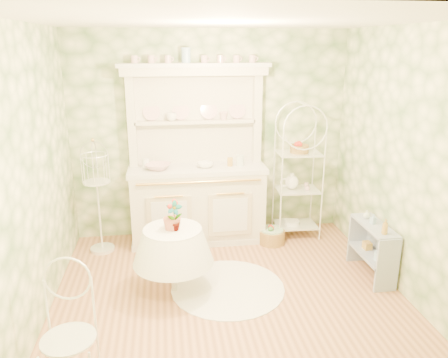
{
  "coord_description": "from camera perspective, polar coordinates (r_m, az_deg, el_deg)",
  "views": [
    {
      "loc": [
        -0.62,
        -3.84,
        2.51
      ],
      "look_at": [
        0.0,
        0.5,
        1.15
      ],
      "focal_mm": 35.0,
      "sensor_mm": 36.0,
      "label": 1
    }
  ],
  "objects": [
    {
      "name": "floor",
      "position": [
        4.63,
        0.9,
        -15.6
      ],
      "size": [
        3.6,
        3.6,
        0.0
      ],
      "primitive_type": "plane",
      "color": "tan",
      "rests_on": "ground"
    },
    {
      "name": "ceiling",
      "position": [
        3.9,
        1.1,
        20.03
      ],
      "size": [
        3.6,
        3.6,
        0.0
      ],
      "primitive_type": "plane",
      "color": "white",
      "rests_on": "floor"
    },
    {
      "name": "wall_left",
      "position": [
        4.18,
        -24.16,
        -0.41
      ],
      "size": [
        3.6,
        3.6,
        0.0
      ],
      "primitive_type": "plane",
      "color": "#F7F4C6",
      "rests_on": "floor"
    },
    {
      "name": "wall_right",
      "position": [
        4.68,
        23.3,
        1.46
      ],
      "size": [
        3.6,
        3.6,
        0.0
      ],
      "primitive_type": "plane",
      "color": "#F7F4C6",
      "rests_on": "floor"
    },
    {
      "name": "wall_back",
      "position": [
        5.79,
        -1.82,
        5.66
      ],
      "size": [
        3.6,
        3.6,
        0.0
      ],
      "primitive_type": "plane",
      "color": "#F7F4C6",
      "rests_on": "floor"
    },
    {
      "name": "wall_front",
      "position": [
        2.43,
        7.82,
        -11.45
      ],
      "size": [
        3.6,
        3.6,
        0.0
      ],
      "primitive_type": "plane",
      "color": "#F7F4C6",
      "rests_on": "floor"
    },
    {
      "name": "kitchen_dresser",
      "position": [
        5.55,
        -3.53,
        2.95
      ],
      "size": [
        1.87,
        0.61,
        2.29
      ],
      "primitive_type": "cube",
      "color": "silver",
      "rests_on": "floor"
    },
    {
      "name": "bakers_rack",
      "position": [
        5.83,
        9.66,
        0.93
      ],
      "size": [
        0.58,
        0.42,
        1.8
      ],
      "primitive_type": "cube",
      "rotation": [
        0.0,
        0.0,
        -0.05
      ],
      "color": "white",
      "rests_on": "floor"
    },
    {
      "name": "side_shelf",
      "position": [
        5.2,
        18.78,
        -8.72
      ],
      "size": [
        0.32,
        0.75,
        0.63
      ],
      "primitive_type": "cube",
      "rotation": [
        0.0,
        0.0,
        -0.06
      ],
      "color": "#98A4BC",
      "rests_on": "floor"
    },
    {
      "name": "round_table",
      "position": [
        4.63,
        -6.61,
        -10.29
      ],
      "size": [
        0.89,
        0.89,
        0.76
      ],
      "primitive_type": "cylinder",
      "rotation": [
        0.0,
        0.0,
        0.36
      ],
      "color": "white",
      "rests_on": "floor"
    },
    {
      "name": "cafe_chair",
      "position": [
        3.59,
        -19.61,
        -19.44
      ],
      "size": [
        0.42,
        0.42,
        0.85
      ],
      "primitive_type": "cube",
      "rotation": [
        0.0,
        0.0,
        -0.09
      ],
      "color": "white",
      "rests_on": "floor"
    },
    {
      "name": "birdcage_stand",
      "position": [
        5.56,
        -16.17,
        -2.06
      ],
      "size": [
        0.39,
        0.39,
        1.48
      ],
      "primitive_type": "cube",
      "rotation": [
        0.0,
        0.0,
        -0.12
      ],
      "color": "white",
      "rests_on": "floor"
    },
    {
      "name": "floor_basket",
      "position": [
        5.8,
        6.26,
        -7.23
      ],
      "size": [
        0.45,
        0.45,
        0.24
      ],
      "primitive_type": "cylinder",
      "rotation": [
        0.0,
        0.0,
        -0.24
      ],
      "color": "olive",
      "rests_on": "floor"
    },
    {
      "name": "lace_rug",
      "position": [
        4.83,
        0.51,
        -13.99
      ],
      "size": [
        1.6,
        1.6,
        0.01
      ],
      "primitive_type": "cylinder",
      "rotation": [
        0.0,
        0.0,
        0.41
      ],
      "color": "white",
      "rests_on": "floor"
    },
    {
      "name": "bowl_floral",
      "position": [
        5.51,
        -8.59,
        1.31
      ],
      "size": [
        0.4,
        0.4,
        0.07
      ],
      "primitive_type": "imported",
      "rotation": [
        0.0,
        0.0,
        -0.4
      ],
      "color": "white",
      "rests_on": "kitchen_dresser"
    },
    {
      "name": "bowl_white",
      "position": [
        5.55,
        -2.44,
        1.61
      ],
      "size": [
        0.26,
        0.26,
        0.07
      ],
      "primitive_type": "imported",
      "rotation": [
        0.0,
        0.0,
        0.25
      ],
      "color": "white",
      "rests_on": "kitchen_dresser"
    },
    {
      "name": "cup_left",
      "position": [
        5.6,
        -6.85,
        7.84
      ],
      "size": [
        0.16,
        0.16,
        0.1
      ],
      "primitive_type": "imported",
      "rotation": [
        0.0,
        0.0,
        0.2
      ],
      "color": "white",
      "rests_on": "kitchen_dresser"
    },
    {
      "name": "cup_right",
      "position": [
        5.65,
        -0.06,
        8.05
      ],
      "size": [
        0.13,
        0.13,
        0.1
      ],
      "primitive_type": "imported",
      "rotation": [
        0.0,
        0.0,
        0.2
      ],
      "color": "white",
      "rests_on": "kitchen_dresser"
    },
    {
      "name": "potted_geranium",
      "position": [
        4.39,
        -6.49,
        -5.08
      ],
      "size": [
        0.17,
        0.13,
        0.31
      ],
      "primitive_type": "imported",
      "rotation": [
        0.0,
        0.0,
        -0.1
      ],
      "color": "#3F7238",
      "rests_on": "round_table"
    },
    {
      "name": "bottle_amber",
      "position": [
        4.85,
        20.27,
        -6.04
      ],
      "size": [
        0.07,
        0.07,
        0.17
      ],
      "primitive_type": "imported",
      "rotation": [
        0.0,
        0.0,
        0.04
      ],
      "color": "#B48935",
      "rests_on": "side_shelf"
    },
    {
      "name": "bottle_blue",
      "position": [
        5.09,
        18.88,
        -5.14
      ],
      "size": [
        0.07,
        0.07,
        0.11
      ],
      "primitive_type": "imported",
      "rotation": [
        0.0,
        0.0,
        0.36
      ],
      "color": "#98BEDD",
      "rests_on": "side_shelf"
    },
    {
      "name": "bottle_glass",
      "position": [
        5.22,
        18.12,
        -4.57
      ],
      "size": [
        0.1,
        0.1,
        0.1
      ],
      "primitive_type": "imported",
      "rotation": [
        0.0,
        0.0,
        -0.42
      ],
      "color": "silver",
      "rests_on": "side_shelf"
    }
  ]
}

